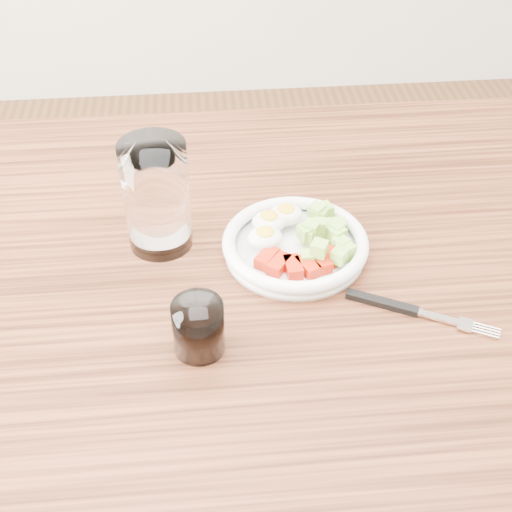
{
  "coord_description": "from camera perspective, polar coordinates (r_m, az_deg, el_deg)",
  "views": [
    {
      "loc": [
        -0.07,
        -0.69,
        1.4
      ],
      "look_at": [
        -0.01,
        0.01,
        0.8
      ],
      "focal_mm": 50.0,
      "sensor_mm": 36.0,
      "label": 1
    }
  ],
  "objects": [
    {
      "name": "dining_table",
      "position": [
        1.01,
        0.62,
        -5.98
      ],
      "size": [
        1.5,
        0.9,
        0.77
      ],
      "color": "brown",
      "rests_on": "ground"
    },
    {
      "name": "bowl",
      "position": [
        0.97,
        3.15,
        1.07
      ],
      "size": [
        0.2,
        0.2,
        0.05
      ],
      "color": "white",
      "rests_on": "dining_table"
    },
    {
      "name": "fork",
      "position": [
        0.91,
        11.63,
        -4.09
      ],
      "size": [
        0.18,
        0.1,
        0.01
      ],
      "color": "black",
      "rests_on": "dining_table"
    },
    {
      "name": "water_glass",
      "position": [
        0.95,
        -7.96,
        4.77
      ],
      "size": [
        0.09,
        0.09,
        0.16
      ],
      "primitive_type": "cylinder",
      "color": "white",
      "rests_on": "dining_table"
    },
    {
      "name": "coffee_glass",
      "position": [
        0.83,
        -4.63,
        -5.74
      ],
      "size": [
        0.06,
        0.06,
        0.07
      ],
      "color": "white",
      "rests_on": "dining_table"
    }
  ]
}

